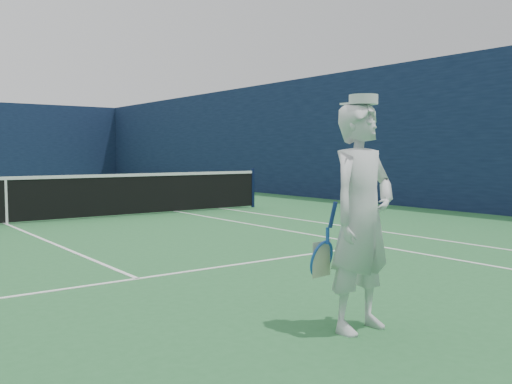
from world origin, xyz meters
The scene contains 5 objects.
ground centered at (0.00, 0.00, 0.00)m, with size 80.00×80.00×0.00m, color #266533.
court_markings centered at (0.00, 0.00, 0.00)m, with size 11.03×23.83×0.01m.
windscreen_fence centered at (0.00, 0.00, 2.00)m, with size 20.12×36.12×4.00m.
tennis_net centered at (0.00, 0.00, 0.55)m, with size 12.88×0.09×1.07m.
tennis_player centered at (0.70, -9.34, 0.97)m, with size 0.82×0.52×1.99m.
Camera 1 is at (-2.86, -12.64, 1.51)m, focal length 40.00 mm.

